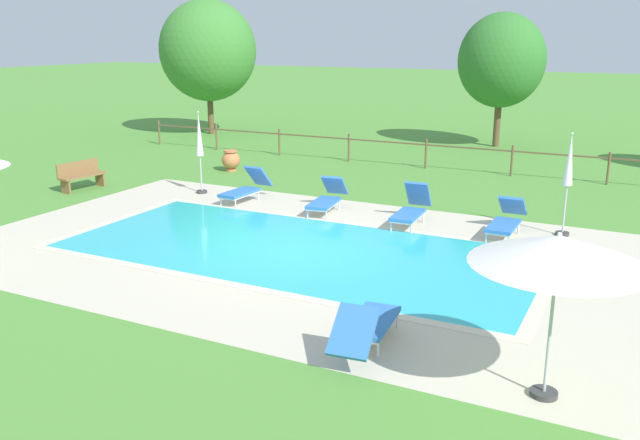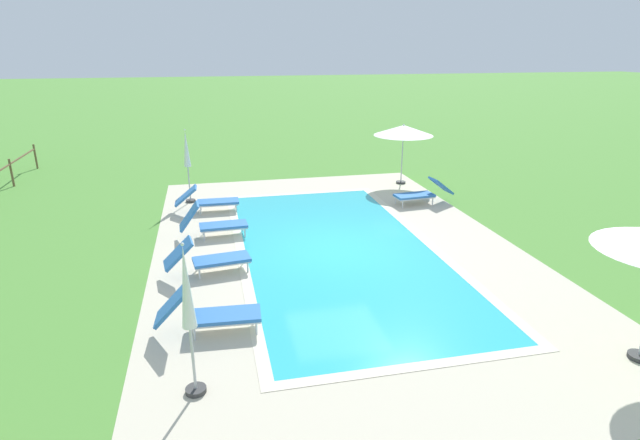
{
  "view_description": "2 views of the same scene",
  "coord_description": "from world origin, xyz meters",
  "px_view_note": "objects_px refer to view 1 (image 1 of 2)",
  "views": [
    {
      "loc": [
        6.82,
        -12.45,
        4.62
      ],
      "look_at": [
        0.32,
        0.5,
        0.6
      ],
      "focal_mm": 37.5,
      "sensor_mm": 36.0,
      "label": 1
    },
    {
      "loc": [
        -12.05,
        3.13,
        5.04
      ],
      "look_at": [
        -0.58,
        0.58,
        1.02
      ],
      "focal_mm": 28.75,
      "sensor_mm": 36.0,
      "label": 2
    }
  ],
  "objects_px": {
    "tree_centre": "(208,51)",
    "sun_lounger_north_far": "(506,220)",
    "sun_lounger_north_mid": "(367,325)",
    "patio_umbrella_closed_row_centre": "(569,170)",
    "sun_lounger_north_end": "(245,188)",
    "terracotta_urn_near_fence": "(231,160)",
    "tree_west_mid": "(502,61)",
    "patio_umbrella_open_foreground": "(558,251)",
    "sun_lounger_north_near_steps": "(411,209)",
    "sun_lounger_south_near_corner": "(327,198)",
    "wooden_bench_lawn_side": "(81,175)",
    "patio_umbrella_closed_row_west": "(199,142)"
  },
  "relations": [
    {
      "from": "tree_centre",
      "to": "sun_lounger_north_far",
      "type": "bearing_deg",
      "value": -33.7
    },
    {
      "from": "sun_lounger_north_mid",
      "to": "patio_umbrella_closed_row_centre",
      "type": "bearing_deg",
      "value": 76.07
    },
    {
      "from": "sun_lounger_north_end",
      "to": "patio_umbrella_closed_row_centre",
      "type": "bearing_deg",
      "value": 3.38
    },
    {
      "from": "terracotta_urn_near_fence",
      "to": "tree_west_mid",
      "type": "bearing_deg",
      "value": 53.41
    },
    {
      "from": "patio_umbrella_closed_row_centre",
      "to": "terracotta_urn_near_fence",
      "type": "relative_size",
      "value": 3.34
    },
    {
      "from": "sun_lounger_north_mid",
      "to": "sun_lounger_north_far",
      "type": "relative_size",
      "value": 1.03
    },
    {
      "from": "patio_umbrella_open_foreground",
      "to": "tree_centre",
      "type": "bearing_deg",
      "value": 135.28
    },
    {
      "from": "sun_lounger_north_near_steps",
      "to": "terracotta_urn_near_fence",
      "type": "relative_size",
      "value": 2.51
    },
    {
      "from": "sun_lounger_south_near_corner",
      "to": "tree_centre",
      "type": "height_order",
      "value": "tree_centre"
    },
    {
      "from": "sun_lounger_north_mid",
      "to": "patio_umbrella_closed_row_centre",
      "type": "distance_m",
      "value": 7.9
    },
    {
      "from": "sun_lounger_north_end",
      "to": "patio_umbrella_closed_row_centre",
      "type": "xyz_separation_m",
      "value": [
        8.62,
        0.51,
        1.19
      ]
    },
    {
      "from": "patio_umbrella_open_foreground",
      "to": "patio_umbrella_closed_row_centre",
      "type": "bearing_deg",
      "value": 95.68
    },
    {
      "from": "sun_lounger_north_mid",
      "to": "sun_lounger_south_near_corner",
      "type": "xyz_separation_m",
      "value": [
        -4.12,
        7.04,
        0.01
      ]
    },
    {
      "from": "patio_umbrella_closed_row_centre",
      "to": "tree_west_mid",
      "type": "relative_size",
      "value": 0.44
    },
    {
      "from": "sun_lounger_north_end",
      "to": "sun_lounger_north_near_steps",
      "type": "bearing_deg",
      "value": -2.18
    },
    {
      "from": "sun_lounger_north_end",
      "to": "tree_west_mid",
      "type": "xyz_separation_m",
      "value": [
        4.27,
        13.1,
        3.21
      ]
    },
    {
      "from": "sun_lounger_north_end",
      "to": "wooden_bench_lawn_side",
      "type": "distance_m",
      "value": 5.45
    },
    {
      "from": "tree_west_mid",
      "to": "sun_lounger_north_mid",
      "type": "bearing_deg",
      "value": -83.01
    },
    {
      "from": "sun_lounger_north_end",
      "to": "terracotta_urn_near_fence",
      "type": "height_order",
      "value": "sun_lounger_north_end"
    },
    {
      "from": "sun_lounger_south_near_corner",
      "to": "patio_umbrella_open_foreground",
      "type": "height_order",
      "value": "patio_umbrella_open_foreground"
    },
    {
      "from": "sun_lounger_north_near_steps",
      "to": "terracotta_urn_near_fence",
      "type": "distance_m",
      "value": 8.73
    },
    {
      "from": "wooden_bench_lawn_side",
      "to": "terracotta_urn_near_fence",
      "type": "bearing_deg",
      "value": 60.9
    },
    {
      "from": "sun_lounger_north_near_steps",
      "to": "patio_umbrella_closed_row_centre",
      "type": "xyz_separation_m",
      "value": [
        3.57,
        0.7,
        1.19
      ]
    },
    {
      "from": "patio_umbrella_closed_row_centre",
      "to": "terracotta_urn_near_fence",
      "type": "distance_m",
      "value": 11.92
    },
    {
      "from": "patio_umbrella_open_foreground",
      "to": "terracotta_urn_near_fence",
      "type": "height_order",
      "value": "patio_umbrella_open_foreground"
    },
    {
      "from": "sun_lounger_north_far",
      "to": "sun_lounger_south_near_corner",
      "type": "distance_m",
      "value": 4.78
    },
    {
      "from": "patio_umbrella_closed_row_west",
      "to": "tree_centre",
      "type": "distance_m",
      "value": 12.92
    },
    {
      "from": "patio_umbrella_closed_row_centre",
      "to": "sun_lounger_north_mid",
      "type": "bearing_deg",
      "value": -103.93
    },
    {
      "from": "sun_lounger_north_end",
      "to": "tree_centre",
      "type": "distance_m",
      "value": 14.4
    },
    {
      "from": "sun_lounger_north_end",
      "to": "tree_west_mid",
      "type": "distance_m",
      "value": 14.14
    },
    {
      "from": "sun_lounger_north_far",
      "to": "patio_umbrella_open_foreground",
      "type": "distance_m",
      "value": 7.71
    },
    {
      "from": "sun_lounger_north_near_steps",
      "to": "tree_west_mid",
      "type": "xyz_separation_m",
      "value": [
        -0.78,
        13.29,
        3.2
      ]
    },
    {
      "from": "sun_lounger_north_end",
      "to": "patio_umbrella_open_foreground",
      "type": "relative_size",
      "value": 0.85
    },
    {
      "from": "patio_umbrella_closed_row_centre",
      "to": "sun_lounger_south_near_corner",
      "type": "bearing_deg",
      "value": -174.85
    },
    {
      "from": "sun_lounger_north_near_steps",
      "to": "patio_umbrella_closed_row_centre",
      "type": "distance_m",
      "value": 3.83
    },
    {
      "from": "patio_umbrella_closed_row_west",
      "to": "tree_west_mid",
      "type": "bearing_deg",
      "value": 64.89
    },
    {
      "from": "patio_umbrella_closed_row_west",
      "to": "wooden_bench_lawn_side",
      "type": "xyz_separation_m",
      "value": [
        -3.61,
        -1.26,
        -1.08
      ]
    },
    {
      "from": "tree_west_mid",
      "to": "patio_umbrella_closed_row_west",
      "type": "bearing_deg",
      "value": -115.11
    },
    {
      "from": "sun_lounger_north_end",
      "to": "patio_umbrella_closed_row_west",
      "type": "xyz_separation_m",
      "value": [
        -1.74,
        0.27,
        1.15
      ]
    },
    {
      "from": "terracotta_urn_near_fence",
      "to": "patio_umbrella_closed_row_centre",
      "type": "bearing_deg",
      "value": -14.6
    },
    {
      "from": "sun_lounger_north_end",
      "to": "patio_umbrella_closed_row_centre",
      "type": "distance_m",
      "value": 8.72
    },
    {
      "from": "wooden_bench_lawn_side",
      "to": "sun_lounger_north_end",
      "type": "bearing_deg",
      "value": 10.49
    },
    {
      "from": "sun_lounger_north_near_steps",
      "to": "tree_centre",
      "type": "bearing_deg",
      "value": 141.84
    },
    {
      "from": "sun_lounger_north_near_steps",
      "to": "patio_umbrella_closed_row_west",
      "type": "bearing_deg",
      "value": 176.15
    },
    {
      "from": "sun_lounger_north_far",
      "to": "patio_umbrella_closed_row_centre",
      "type": "bearing_deg",
      "value": 26.29
    },
    {
      "from": "sun_lounger_north_mid",
      "to": "terracotta_urn_near_fence",
      "type": "distance_m",
      "value": 14.27
    },
    {
      "from": "sun_lounger_north_near_steps",
      "to": "tree_west_mid",
      "type": "relative_size",
      "value": 0.33
    },
    {
      "from": "sun_lounger_north_far",
      "to": "patio_umbrella_closed_row_west",
      "type": "bearing_deg",
      "value": 177.74
    },
    {
      "from": "patio_umbrella_closed_row_west",
      "to": "tree_centre",
      "type": "bearing_deg",
      "value": 124.25
    },
    {
      "from": "sun_lounger_north_far",
      "to": "patio_umbrella_closed_row_west",
      "type": "relative_size",
      "value": 0.81
    }
  ]
}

